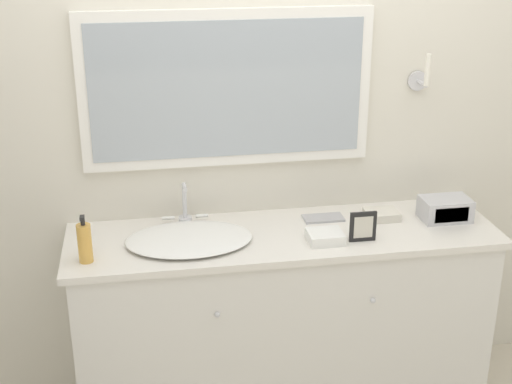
# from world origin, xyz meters

# --- Properties ---
(wall_back) EXTENTS (8.00, 0.18, 2.55)m
(wall_back) POSITION_xyz_m (-0.01, 0.57, 1.28)
(wall_back) COLOR silver
(wall_back) RESTS_ON ground_plane
(vanity_counter) EXTENTS (1.88, 0.54, 0.89)m
(vanity_counter) POSITION_xyz_m (0.00, 0.27, 0.44)
(vanity_counter) COLOR silver
(vanity_counter) RESTS_ON ground_plane
(sink_basin) EXTENTS (0.53, 0.42, 0.20)m
(sink_basin) POSITION_xyz_m (-0.42, 0.25, 0.91)
(sink_basin) COLOR white
(sink_basin) RESTS_ON vanity_counter
(soap_bottle) EXTENTS (0.06, 0.06, 0.20)m
(soap_bottle) POSITION_xyz_m (-0.84, 0.14, 0.97)
(soap_bottle) COLOR gold
(soap_bottle) RESTS_ON vanity_counter
(appliance_box) EXTENTS (0.22, 0.15, 0.10)m
(appliance_box) POSITION_xyz_m (0.75, 0.29, 0.94)
(appliance_box) COLOR #BCBCC1
(appliance_box) RESTS_ON vanity_counter
(picture_frame) EXTENTS (0.11, 0.01, 0.13)m
(picture_frame) POSITION_xyz_m (0.31, 0.14, 0.95)
(picture_frame) COLOR black
(picture_frame) RESTS_ON vanity_counter
(hand_towel_near_sink) EXTENTS (0.15, 0.12, 0.04)m
(hand_towel_near_sink) POSITION_xyz_m (0.47, 0.35, 0.91)
(hand_towel_near_sink) COLOR silver
(hand_towel_near_sink) RESTS_ON vanity_counter
(hand_towel_far_corner) EXTENTS (0.15, 0.13, 0.04)m
(hand_towel_far_corner) POSITION_xyz_m (0.15, 0.16, 0.91)
(hand_towel_far_corner) COLOR white
(hand_towel_far_corner) RESTS_ON vanity_counter
(metal_tray) EXTENTS (0.18, 0.09, 0.01)m
(metal_tray) POSITION_xyz_m (0.21, 0.39, 0.89)
(metal_tray) COLOR #ADADB2
(metal_tray) RESTS_ON vanity_counter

